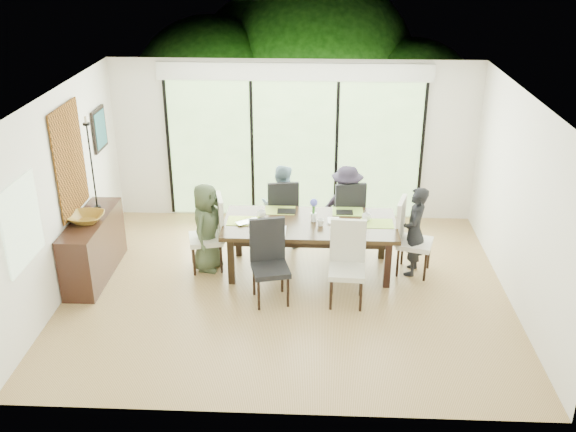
{
  "coord_description": "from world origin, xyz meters",
  "views": [
    {
      "loc": [
        0.37,
        -7.67,
        4.57
      ],
      "look_at": [
        0.0,
        0.25,
        1.0
      ],
      "focal_mm": 40.0,
      "sensor_mm": 36.0,
      "label": 1
    }
  ],
  "objects_px": {
    "vase": "(314,217)",
    "cup_c": "(366,217)",
    "person_far_left": "(281,206)",
    "person_far_right": "(346,207)",
    "person_right_end": "(414,231)",
    "sideboard": "(94,247)",
    "chair_near_left": "(270,264)",
    "cup_b": "(321,222)",
    "bowl": "(87,218)",
    "cup_a": "(261,214)",
    "laptop": "(249,223)",
    "chair_left_end": "(206,233)",
    "person_left_end": "(207,227)",
    "chair_far_left": "(282,211)",
    "chair_right_end": "(415,237)",
    "table_top": "(310,224)",
    "chair_near_right": "(347,265)",
    "chair_far_right": "(346,212)"
  },
  "relations": [
    {
      "from": "cup_b",
      "to": "bowl",
      "type": "distance_m",
      "value": 3.22
    },
    {
      "from": "chair_near_left",
      "to": "cup_c",
      "type": "bearing_deg",
      "value": 22.35
    },
    {
      "from": "person_right_end",
      "to": "chair_near_left",
      "type": "bearing_deg",
      "value": -51.65
    },
    {
      "from": "chair_near_left",
      "to": "chair_near_right",
      "type": "xyz_separation_m",
      "value": [
        1.0,
        0.0,
        0.0
      ]
    },
    {
      "from": "chair_left_end",
      "to": "bowl",
      "type": "distance_m",
      "value": 1.65
    },
    {
      "from": "person_right_end",
      "to": "chair_left_end",
      "type": "bearing_deg",
      "value": -75.37
    },
    {
      "from": "table_top",
      "to": "vase",
      "type": "xyz_separation_m",
      "value": [
        0.05,
        0.05,
        0.09
      ]
    },
    {
      "from": "person_far_right",
      "to": "vase",
      "type": "xyz_separation_m",
      "value": [
        -0.5,
        -0.78,
        0.17
      ]
    },
    {
      "from": "person_far_right",
      "to": "cup_b",
      "type": "bearing_deg",
      "value": 75.25
    },
    {
      "from": "bowl",
      "to": "chair_far_right",
      "type": "bearing_deg",
      "value": 18.96
    },
    {
      "from": "person_far_right",
      "to": "cup_a",
      "type": "xyz_separation_m",
      "value": [
        -1.25,
        -0.68,
        0.16
      ]
    },
    {
      "from": "cup_b",
      "to": "chair_near_right",
      "type": "bearing_deg",
      "value": -65.56
    },
    {
      "from": "person_far_left",
      "to": "sideboard",
      "type": "distance_m",
      "value": 2.84
    },
    {
      "from": "chair_near_left",
      "to": "person_left_end",
      "type": "xyz_separation_m",
      "value": [
        -0.98,
        0.87,
        0.1
      ]
    },
    {
      "from": "person_right_end",
      "to": "cup_c",
      "type": "relative_size",
      "value": 10.4
    },
    {
      "from": "person_left_end",
      "to": "cup_b",
      "type": "relative_size",
      "value": 12.9
    },
    {
      "from": "chair_right_end",
      "to": "cup_c",
      "type": "relative_size",
      "value": 8.87
    },
    {
      "from": "chair_left_end",
      "to": "chair_far_right",
      "type": "height_order",
      "value": "same"
    },
    {
      "from": "chair_near_right",
      "to": "bowl",
      "type": "height_order",
      "value": "chair_near_right"
    },
    {
      "from": "cup_a",
      "to": "bowl",
      "type": "height_order",
      "value": "bowl"
    },
    {
      "from": "chair_near_left",
      "to": "cup_a",
      "type": "height_order",
      "value": "chair_near_left"
    },
    {
      "from": "person_far_left",
      "to": "sideboard",
      "type": "height_order",
      "value": "person_far_left"
    },
    {
      "from": "person_right_end",
      "to": "cup_a",
      "type": "relative_size",
      "value": 10.4
    },
    {
      "from": "chair_near_left",
      "to": "laptop",
      "type": "height_order",
      "value": "chair_near_left"
    },
    {
      "from": "chair_far_left",
      "to": "bowl",
      "type": "relative_size",
      "value": 2.39
    },
    {
      "from": "table_top",
      "to": "cup_b",
      "type": "height_order",
      "value": "cup_b"
    },
    {
      "from": "person_far_left",
      "to": "person_far_right",
      "type": "distance_m",
      "value": 1.0
    },
    {
      "from": "chair_far_left",
      "to": "sideboard",
      "type": "xyz_separation_m",
      "value": [
        -2.61,
        -1.14,
        -0.12
      ]
    },
    {
      "from": "person_far_right",
      "to": "sideboard",
      "type": "bearing_deg",
      "value": 25.75
    },
    {
      "from": "chair_left_end",
      "to": "person_far_right",
      "type": "distance_m",
      "value": 2.21
    },
    {
      "from": "vase",
      "to": "cup_a",
      "type": "height_order",
      "value": "vase"
    },
    {
      "from": "cup_b",
      "to": "person_left_end",
      "type": "bearing_deg",
      "value": 176.49
    },
    {
      "from": "cup_c",
      "to": "sideboard",
      "type": "height_order",
      "value": "sideboard"
    },
    {
      "from": "chair_near_left",
      "to": "sideboard",
      "type": "distance_m",
      "value": 2.62
    },
    {
      "from": "chair_near_right",
      "to": "person_left_end",
      "type": "height_order",
      "value": "person_left_end"
    },
    {
      "from": "chair_right_end",
      "to": "cup_a",
      "type": "height_order",
      "value": "chair_right_end"
    },
    {
      "from": "vase",
      "to": "cup_c",
      "type": "distance_m",
      "value": 0.75
    },
    {
      "from": "person_left_end",
      "to": "cup_b",
      "type": "bearing_deg",
      "value": -78.73
    },
    {
      "from": "laptop",
      "to": "person_right_end",
      "type": "bearing_deg",
      "value": -31.26
    },
    {
      "from": "chair_far_left",
      "to": "chair_left_end",
      "type": "bearing_deg",
      "value": 29.13
    },
    {
      "from": "person_far_left",
      "to": "table_top",
      "type": "bearing_deg",
      "value": 124.88
    },
    {
      "from": "chair_far_left",
      "to": "chair_near_left",
      "type": "distance_m",
      "value": 1.72
    },
    {
      "from": "table_top",
      "to": "chair_far_right",
      "type": "height_order",
      "value": "chair_far_right"
    },
    {
      "from": "chair_right_end",
      "to": "chair_far_right",
      "type": "bearing_deg",
      "value": 64.58
    },
    {
      "from": "table_top",
      "to": "cup_a",
      "type": "height_order",
      "value": "cup_a"
    },
    {
      "from": "chair_far_left",
      "to": "chair_right_end",
      "type": "bearing_deg",
      "value": 146.59
    },
    {
      "from": "person_right_end",
      "to": "laptop",
      "type": "height_order",
      "value": "person_right_end"
    },
    {
      "from": "person_right_end",
      "to": "cup_b",
      "type": "height_order",
      "value": "person_right_end"
    },
    {
      "from": "laptop",
      "to": "sideboard",
      "type": "height_order",
      "value": "sideboard"
    },
    {
      "from": "chair_left_end",
      "to": "sideboard",
      "type": "xyz_separation_m",
      "value": [
        -1.56,
        -0.29,
        -0.12
      ]
    }
  ]
}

